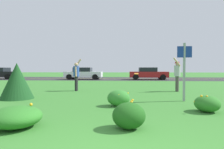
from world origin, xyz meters
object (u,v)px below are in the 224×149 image
person_thrower_blue_shirt (76,74)px  car_black_leftmost (0,73)px  car_white_center_left (83,73)px  car_red_center_right (148,73)px  person_catcher_red_cap_gray_shirt (177,73)px  sign_post_near_path (184,66)px  frisbee_orange (136,74)px

person_thrower_blue_shirt → car_black_leftmost: 18.04m
person_thrower_blue_shirt → car_white_center_left: (-2.34, 12.43, -0.25)m
person_thrower_blue_shirt → car_red_center_right: size_ratio=0.42×
person_catcher_red_cap_gray_shirt → car_black_leftmost: 22.50m
sign_post_near_path → car_white_center_left: bearing=115.5°
car_red_center_right → person_catcher_red_cap_gray_shirt: bearing=-88.9°
person_thrower_blue_shirt → frisbee_orange: (3.47, 0.09, 0.01)m
sign_post_near_path → car_white_center_left: (-7.50, 15.69, -0.65)m
frisbee_orange → person_thrower_blue_shirt: bearing=-178.4°
car_white_center_left → person_thrower_blue_shirt: bearing=-79.3°
sign_post_near_path → person_catcher_red_cap_gray_shirt: (0.59, 3.37, -0.36)m
person_catcher_red_cap_gray_shirt → car_red_center_right: size_ratio=0.43×
person_thrower_blue_shirt → frisbee_orange: 3.47m
person_thrower_blue_shirt → car_black_leftmost: bearing=136.5°
car_black_leftmost → person_catcher_red_cap_gray_shirt: bearing=-33.2°
person_thrower_blue_shirt → frisbee_orange: person_thrower_blue_shirt is taller
sign_post_near_path → person_thrower_blue_shirt: size_ratio=1.22×
person_thrower_blue_shirt → frisbee_orange: bearing=1.6°
sign_post_near_path → car_black_leftmost: (-18.23, 15.69, -0.65)m
sign_post_near_path → person_thrower_blue_shirt: sign_post_near_path is taller
car_white_center_left → person_catcher_red_cap_gray_shirt: bearing=-56.7°
person_thrower_blue_shirt → car_red_center_right: bearing=66.1°
car_white_center_left → car_red_center_right: bearing=0.0°
person_catcher_red_cap_gray_shirt → car_white_center_left: bearing=123.3°
car_white_center_left → car_red_center_right: 7.86m
car_white_center_left → sign_post_near_path: bearing=-64.5°
frisbee_orange → car_black_leftmost: size_ratio=0.06×
person_thrower_blue_shirt → person_catcher_red_cap_gray_shirt: bearing=1.1°
sign_post_near_path → car_red_center_right: 15.71m
car_black_leftmost → frisbee_orange: bearing=-36.7°
sign_post_near_path → frisbee_orange: (-1.69, 3.36, -0.40)m
car_red_center_right → sign_post_near_path: bearing=-91.3°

